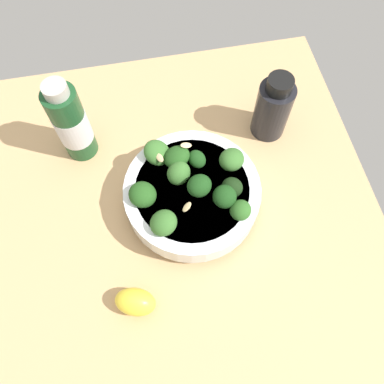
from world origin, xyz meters
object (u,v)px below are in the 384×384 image
object	(u,v)px
lemon_wedge	(135,302)
bottle_short	(71,124)
bowl_of_broccoli	(192,191)
bottle_tall	(273,108)

from	to	relation	value
lemon_wedge	bottle_short	bearing A→B (deg)	101.64
bowl_of_broccoli	bottle_tall	distance (cm)	20.66
lemon_wedge	bottle_short	xyz separation A→B (cm)	(-6.06, 29.39, 5.53)
bottle_tall	bottle_short	xyz separation A→B (cm)	(-34.07, 2.15, 1.63)
lemon_wedge	bottle_tall	size ratio (longest dim) A/B	0.46
lemon_wedge	bottle_tall	world-z (taller)	bottle_tall
lemon_wedge	bottle_short	size ratio (longest dim) A/B	0.36
lemon_wedge	bottle_short	world-z (taller)	bottle_short
bowl_of_broccoli	lemon_wedge	bearing A→B (deg)	-126.76
bowl_of_broccoli	bottle_short	distance (cm)	22.76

